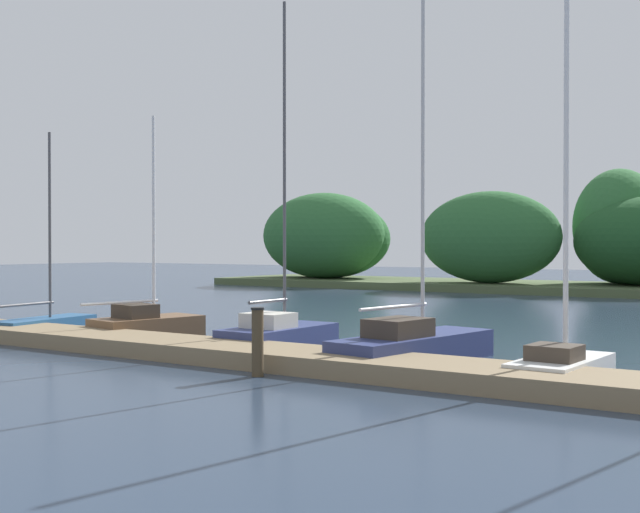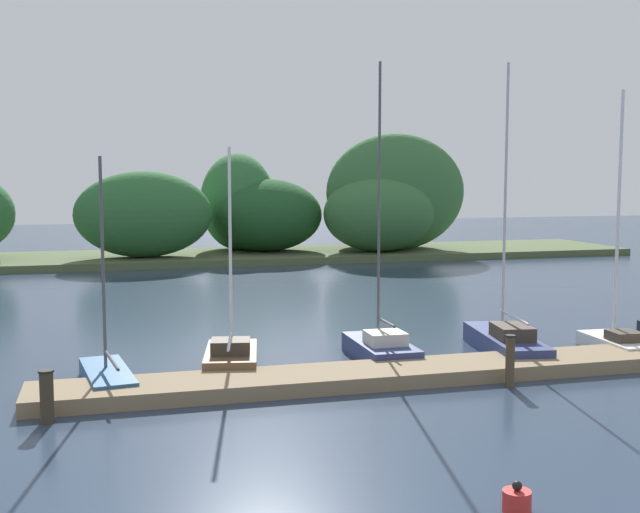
% 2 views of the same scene
% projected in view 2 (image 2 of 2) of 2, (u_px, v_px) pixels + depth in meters
% --- Properties ---
extents(dock_pier, '(21.14, 1.80, 0.35)m').
position_uv_depth(dock_pier, '(469.00, 368.00, 19.73)').
color(dock_pier, '#847051').
rests_on(dock_pier, ground).
extents(far_shore, '(46.41, 8.92, 7.55)m').
position_uv_depth(far_shore, '(207.00, 213.00, 46.34)').
color(far_shore, '#4C5B38').
rests_on(far_shore, ground).
extents(sailboat_0, '(1.37, 3.53, 5.44)m').
position_uv_depth(sailboat_0, '(106.00, 374.00, 18.74)').
color(sailboat_0, '#285684').
rests_on(sailboat_0, ground).
extents(sailboat_1, '(1.79, 3.47, 5.71)m').
position_uv_depth(sailboat_1, '(231.00, 356.00, 20.24)').
color(sailboat_1, brown).
rests_on(sailboat_1, ground).
extents(sailboat_2, '(1.37, 3.27, 7.99)m').
position_uv_depth(sailboat_2, '(380.00, 346.00, 21.43)').
color(sailboat_2, navy).
rests_on(sailboat_2, ground).
extents(sailboat_3, '(1.88, 4.53, 8.06)m').
position_uv_depth(sailboat_3, '(504.00, 340.00, 22.13)').
color(sailboat_3, navy).
rests_on(sailboat_3, ground).
extents(sailboat_4, '(1.22, 2.86, 7.35)m').
position_uv_depth(sailboat_4, '(616.00, 339.00, 22.33)').
color(sailboat_4, white).
rests_on(sailboat_4, ground).
extents(mooring_piling_0, '(0.32, 0.32, 1.09)m').
position_uv_depth(mooring_piling_0, '(47.00, 396.00, 15.89)').
color(mooring_piling_0, '#3D3323').
rests_on(mooring_piling_0, ground).
extents(mooring_piling_1, '(0.25, 0.25, 1.25)m').
position_uv_depth(mooring_piling_1, '(510.00, 361.00, 18.61)').
color(mooring_piling_1, '#4C3D28').
rests_on(mooring_piling_1, ground).
extents(channel_buoy_0, '(0.43, 0.43, 0.47)m').
position_uv_depth(channel_buoy_0, '(517.00, 500.00, 11.73)').
color(channel_buoy_0, red).
rests_on(channel_buoy_0, ground).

